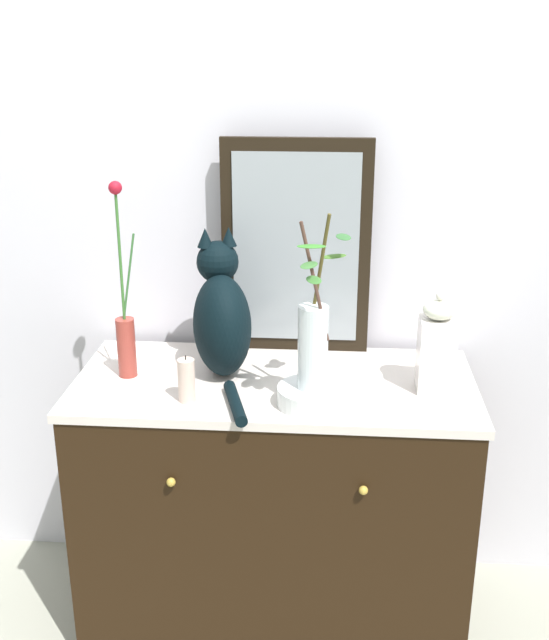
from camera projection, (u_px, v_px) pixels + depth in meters
ground_plane at (274, 611)px, 2.45m from camera, size 6.00×6.00×0.00m
wall_back at (283, 184)px, 2.32m from camera, size 4.40×0.08×2.60m
sideboard at (274, 502)px, 2.31m from camera, size 1.13×0.55×0.81m
mirror_leaning at (296, 248)px, 2.29m from camera, size 0.44×0.03×0.64m
cat_sitting at (222, 317)px, 2.17m from camera, size 0.22×0.48×0.41m
vase_slim_green at (125, 330)px, 2.16m from camera, size 0.07×0.05×0.56m
bowl_porcelain at (312, 396)px, 2.02m from camera, size 0.18×0.18×0.05m
vase_glass_clear at (313, 341)px, 1.97m from camera, size 0.14×0.21×0.46m
jar_lidded_porcelain at (437, 347)px, 2.08m from camera, size 0.10×0.10×0.28m
candle_pillar at (186, 380)px, 2.03m from camera, size 0.05×0.05×0.13m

